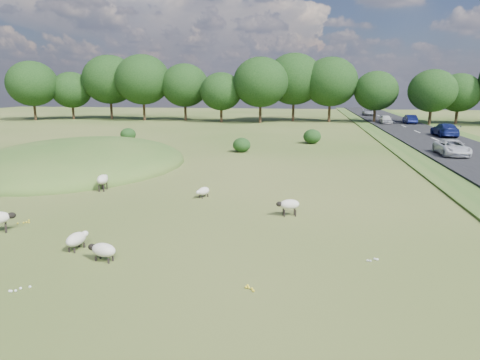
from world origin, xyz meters
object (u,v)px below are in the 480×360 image
object	(u,v)px
car_6	(410,119)
car_5	(386,119)
sheep_3	(77,239)
car_4	(369,112)
sheep_0	(103,179)
car_1	(452,148)
car_2	(445,130)
sheep_4	(103,250)
sheep_5	(289,205)
sheep_2	(203,191)

from	to	relation	value
car_6	car_5	bearing A→B (deg)	6.66
sheep_3	car_4	bearing A→B (deg)	-6.27
car_6	sheep_0	bearing A→B (deg)	59.79
car_1	car_2	distance (m)	15.44
sheep_0	car_1	distance (m)	29.07
sheep_4	car_5	world-z (taller)	car_5
sheep_5	car_1	distance (m)	23.37
sheep_0	sheep_4	size ratio (longest dim) A/B	1.14
sheep_5	car_1	world-z (taller)	car_1
sheep_5	car_2	world-z (taller)	car_2
sheep_4	car_4	xyz separation A→B (m)	(19.57, 77.29, 0.48)
sheep_4	sheep_5	xyz separation A→B (m)	(6.31, 6.42, 0.15)
car_2	car_6	world-z (taller)	car_2
car_2	car_5	size ratio (longest dim) A/B	1.31
sheep_2	car_5	distance (m)	52.06
sheep_0	sheep_4	xyz separation A→B (m)	(4.87, -9.93, -0.25)
sheep_0	car_6	distance (m)	56.12
sheep_3	car_2	size ratio (longest dim) A/B	0.23
sheep_5	car_5	size ratio (longest dim) A/B	0.29
car_6	sheep_2	bearing A→B (deg)	66.00
sheep_5	sheep_0	bearing A→B (deg)	-33.32
sheep_5	car_5	xyz separation A→B (m)	(13.26, 51.55, 0.37)
sheep_0	sheep_5	xyz separation A→B (m)	(11.18, -3.51, -0.10)
car_4	car_1	bearing A→B (deg)	-90.00
sheep_3	car_2	xyz separation A→B (m)	(24.86, 39.75, 0.60)
sheep_3	sheep_4	bearing A→B (deg)	-111.29
car_1	car_5	xyz separation A→B (m)	(0.00, 32.31, 0.04)
sheep_2	sheep_5	bearing A→B (deg)	86.19
sheep_2	car_4	xyz separation A→B (m)	(18.13, 68.11, 0.53)
sheep_5	car_6	bearing A→B (deg)	-124.07
sheep_3	car_2	distance (m)	46.89
sheep_2	sheep_3	size ratio (longest dim) A/B	0.88
sheep_0	car_2	bearing A→B (deg)	-51.89
sheep_3	car_5	xyz separation A→B (m)	(21.06, 57.10, 0.51)
sheep_3	car_2	world-z (taller)	car_2
sheep_0	car_1	world-z (taller)	car_1
sheep_4	car_5	bearing A→B (deg)	-94.99
sheep_2	car_6	bearing A→B (deg)	-178.34
sheep_4	car_5	xyz separation A→B (m)	(19.57, 57.98, 0.52)
sheep_5	car_1	xyz separation A→B (m)	(13.26, 19.24, 0.33)
car_5	sheep_3	bearing A→B (deg)	-110.24
sheep_5	car_5	bearing A→B (deg)	-120.33
sheep_2	sheep_5	distance (m)	5.60
sheep_0	sheep_4	world-z (taller)	sheep_0
sheep_3	car_1	xyz separation A→B (m)	(21.06, 24.79, 0.48)
sheep_2	sheep_4	size ratio (longest dim) A/B	0.88
sheep_3	sheep_4	xyz separation A→B (m)	(1.49, -0.88, -0.00)
sheep_4	car_1	world-z (taller)	car_1
sheep_3	car_5	bearing A→B (deg)	-11.11
sheep_2	car_6	xyz separation A→B (m)	(21.93, 49.25, 0.57)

